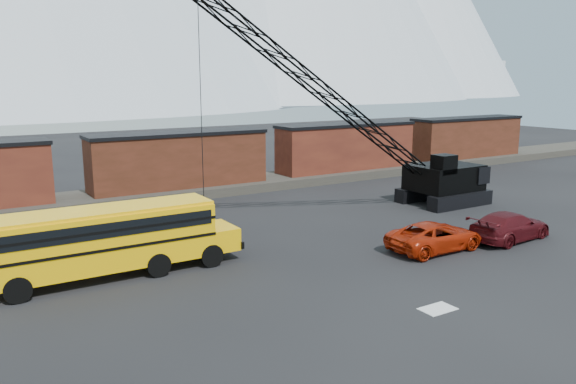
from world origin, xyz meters
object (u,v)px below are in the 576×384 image
object	(u,v)px
red_pickup	(435,236)
crawler_crane	(342,106)
maroon_suv	(510,226)
school_bus	(109,238)

from	to	relation	value
red_pickup	crawler_crane	bearing A→B (deg)	4.01
red_pickup	maroon_suv	world-z (taller)	maroon_suv
school_bus	crawler_crane	xyz separation A→B (m)	(15.03, 2.72, 5.36)
red_pickup	crawler_crane	xyz separation A→B (m)	(-0.43, 7.59, 6.41)
school_bus	maroon_suv	bearing A→B (deg)	-15.64
red_pickup	school_bus	bearing A→B (deg)	73.25
school_bus	red_pickup	xyz separation A→B (m)	(15.46, -4.87, -1.05)
red_pickup	maroon_suv	xyz separation A→B (m)	(4.91, -0.83, 0.05)
maroon_suv	crawler_crane	world-z (taller)	crawler_crane
red_pickup	maroon_suv	bearing A→B (deg)	-98.84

